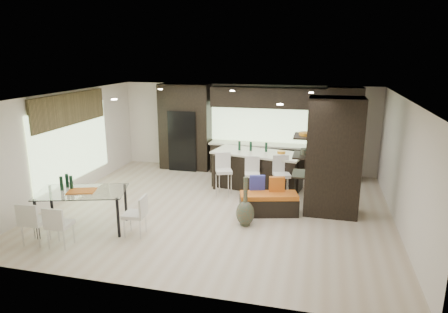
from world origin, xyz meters
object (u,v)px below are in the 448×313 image
(stool_left, at_px, (224,179))
(floor_vase, at_px, (245,201))
(stool_right, at_px, (281,183))
(chair_end, at_px, (135,217))
(kitchen_island, at_px, (257,170))
(stool_mid, at_px, (252,182))
(bench, at_px, (269,204))
(chair_near, at_px, (60,227))
(dining_table, at_px, (83,210))
(chair_far, at_px, (35,224))

(stool_left, bearing_deg, floor_vase, -83.74)
(stool_right, bearing_deg, stool_left, 163.75)
(stool_right, xyz_separation_m, chair_end, (-2.68, -2.74, -0.07))
(kitchen_island, xyz_separation_m, stool_mid, (0.00, -0.81, -0.08))
(stool_right, relative_size, bench, 0.69)
(kitchen_island, relative_size, stool_right, 2.65)
(stool_right, relative_size, chair_near, 1.18)
(dining_table, bearing_deg, stool_mid, 24.42)
(kitchen_island, bearing_deg, stool_right, -36.95)
(kitchen_island, xyz_separation_m, chair_far, (-3.66, -4.36, -0.10))
(stool_left, bearing_deg, kitchen_island, 26.25)
(chair_end, bearing_deg, stool_mid, -40.20)
(bench, xyz_separation_m, chair_far, (-4.23, -2.54, 0.15))
(stool_left, height_order, chair_end, stool_left)
(bench, bearing_deg, stool_left, 127.77)
(dining_table, bearing_deg, stool_left, 32.15)
(kitchen_island, distance_m, floor_vase, 2.54)
(kitchen_island, height_order, chair_far, kitchen_island)
(stool_mid, bearing_deg, chair_near, -143.49)
(kitchen_island, bearing_deg, chair_end, -107.54)
(kitchen_island, relative_size, chair_far, 2.99)
(bench, height_order, chair_end, chair_end)
(stool_right, xyz_separation_m, chair_far, (-4.41, -3.54, -0.05))
(kitchen_island, distance_m, stool_right, 1.11)
(stool_right, distance_m, chair_far, 5.65)
(stool_right, bearing_deg, stool_mid, 162.79)
(stool_right, height_order, dining_table, stool_right)
(stool_left, bearing_deg, chair_near, -145.29)
(dining_table, distance_m, chair_far, 0.97)
(bench, bearing_deg, chair_end, -160.18)
(floor_vase, xyz_separation_m, dining_table, (-3.26, -1.03, -0.12))
(chair_far, height_order, chair_end, chair_far)
(chair_near, bearing_deg, stool_left, 53.05)
(dining_table, bearing_deg, stool_right, 18.28)
(stool_left, height_order, bench, stool_left)
(floor_vase, xyz_separation_m, chair_near, (-3.26, -1.82, -0.15))
(stool_left, relative_size, stool_right, 0.98)
(kitchen_island, xyz_separation_m, floor_vase, (0.15, -2.54, 0.04))
(floor_vase, relative_size, chair_near, 1.40)
(floor_vase, height_order, dining_table, floor_vase)
(kitchen_island, height_order, chair_end, kitchen_island)
(stool_right, bearing_deg, chair_end, -150.50)
(stool_left, relative_size, floor_vase, 0.83)
(kitchen_island, bearing_deg, chair_far, -119.06)
(chair_near, bearing_deg, kitchen_island, 51.30)
(stool_left, height_order, dining_table, stool_left)
(kitchen_island, height_order, stool_mid, kitchen_island)
(chair_far, bearing_deg, stool_mid, 40.02)
(stool_mid, height_order, chair_end, stool_mid)
(stool_left, bearing_deg, bench, -58.64)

